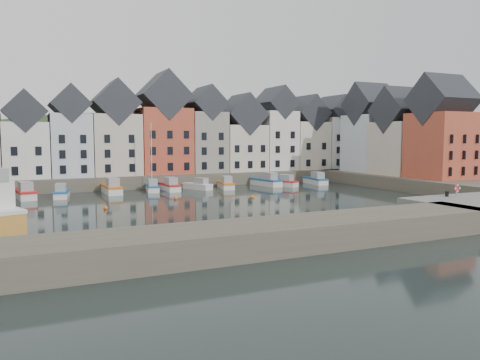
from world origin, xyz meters
TOP-DOWN VIEW (x-y plane):
  - ground at (0.00, 0.00)m, footprint 260.00×260.00m
  - far_quay at (0.00, 30.00)m, footprint 90.00×16.00m
  - right_quay at (37.00, 3.00)m, footprint 14.00×54.00m
  - near_wall at (-10.00, -22.00)m, footprint 50.00×6.00m
  - hillside at (0.02, 56.00)m, footprint 153.60×70.40m
  - far_terrace at (3.21, 28.00)m, footprint 72.37×8.16m
  - right_terrace at (36.00, 8.07)m, footprint 8.30×24.25m
  - mooring_buoys at (-4.00, 5.33)m, footprint 20.50×5.50m
  - boat_a at (-22.38, 17.38)m, footprint 3.10×7.06m
  - boat_b at (-17.76, 16.52)m, footprint 2.68×6.01m
  - boat_c at (-10.62, 18.43)m, footprint 2.18×6.88m
  - boat_d at (-4.44, 18.64)m, footprint 2.66×5.84m
  - boat_e at (-1.75, 18.43)m, footprint 2.06×6.21m
  - boat_f at (2.91, 18.15)m, footprint 3.75×5.66m
  - boat_g at (7.42, 17.41)m, footprint 3.06×6.25m
  - boat_h at (15.41, 18.32)m, footprint 3.20×7.07m
  - boat_i at (17.61, 16.56)m, footprint 3.98×6.08m
  - boat_j at (24.87, 17.34)m, footprint 2.72×6.56m
  - mooring_bollard at (18.59, -16.50)m, footprint 0.48×0.48m
  - life_ring_post at (19.47, -17.00)m, footprint 0.80×0.17m

SIDE VIEW (x-z plane):
  - hillside at x=0.02m, z-range -49.96..14.04m
  - ground at x=0.00m, z-range 0.00..0.00m
  - mooring_buoys at x=-4.00m, z-range -0.10..0.40m
  - boat_f at x=2.91m, z-range -0.42..1.67m
  - boat_b at x=-17.76m, z-range -0.45..1.78m
  - boat_i at x=17.61m, z-range -0.45..1.79m
  - boat_g at x=7.42m, z-range -0.47..1.84m
  - boat_d at x=-4.44m, z-range -4.68..6.08m
  - boat_e at x=-1.75m, z-range -0.48..1.89m
  - boat_j at x=24.87m, z-range -0.49..1.95m
  - boat_h at x=15.41m, z-range -0.53..2.09m
  - boat_a at x=-22.38m, z-range -0.53..2.09m
  - boat_c at x=-10.62m, z-range -0.53..2.10m
  - far_quay at x=0.00m, z-range 0.00..2.00m
  - right_quay at x=37.00m, z-range 0.00..2.00m
  - near_wall at x=-10.00m, z-range 0.00..2.00m
  - mooring_bollard at x=18.59m, z-range 2.03..2.59m
  - life_ring_post at x=19.47m, z-range 2.21..3.51m
  - far_terrace at x=3.21m, z-range -0.01..17.76m
  - right_terrace at x=36.00m, z-range 0.73..17.10m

